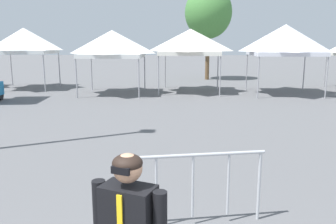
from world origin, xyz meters
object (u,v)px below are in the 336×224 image
(canopy_tent_right_of_center, at_px, (24,41))
(canopy_tent_left_of_center, at_px, (191,42))
(canopy_tent_far_right, at_px, (112,44))
(tree_behind_tents_left, at_px, (208,13))
(crowd_barrier_mid_lot, at_px, (193,175))
(canopy_tent_center, at_px, (285,40))

(canopy_tent_right_of_center, xyz_separation_m, canopy_tent_left_of_center, (9.21, -0.89, -0.06))
(canopy_tent_right_of_center, height_order, canopy_tent_far_right, canopy_tent_right_of_center)
(canopy_tent_right_of_center, bearing_deg, tree_behind_tents_left, 27.11)
(canopy_tent_far_right, distance_m, crowd_barrier_mid_lot, 13.58)
(canopy_tent_center, bearing_deg, tree_behind_tents_left, 116.57)
(crowd_barrier_mid_lot, bearing_deg, canopy_tent_right_of_center, 121.42)
(canopy_tent_center, relative_size, tree_behind_tents_left, 0.55)
(canopy_tent_left_of_center, height_order, tree_behind_tents_left, tree_behind_tents_left)
(crowd_barrier_mid_lot, bearing_deg, canopy_tent_left_of_center, 89.15)
(canopy_tent_right_of_center, relative_size, crowd_barrier_mid_lot, 1.63)
(canopy_tent_right_of_center, distance_m, canopy_tent_center, 13.97)
(canopy_tent_left_of_center, bearing_deg, canopy_tent_right_of_center, 174.49)
(canopy_tent_far_right, height_order, tree_behind_tents_left, tree_behind_tents_left)
(canopy_tent_far_right, xyz_separation_m, tree_behind_tents_left, (5.22, 7.17, 2.05))
(canopy_tent_right_of_center, relative_size, canopy_tent_far_right, 1.06)
(canopy_tent_center, relative_size, crowd_barrier_mid_lot, 1.67)
(canopy_tent_far_right, bearing_deg, canopy_tent_center, 2.56)
(canopy_tent_far_right, bearing_deg, canopy_tent_right_of_center, 161.21)
(canopy_tent_right_of_center, bearing_deg, canopy_tent_left_of_center, -5.51)
(canopy_tent_left_of_center, xyz_separation_m, crowd_barrier_mid_lot, (-0.20, -13.85, -1.85))
(tree_behind_tents_left, xyz_separation_m, crowd_barrier_mid_lot, (-1.50, -20.11, -3.81))
(canopy_tent_far_right, relative_size, crowd_barrier_mid_lot, 1.54)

